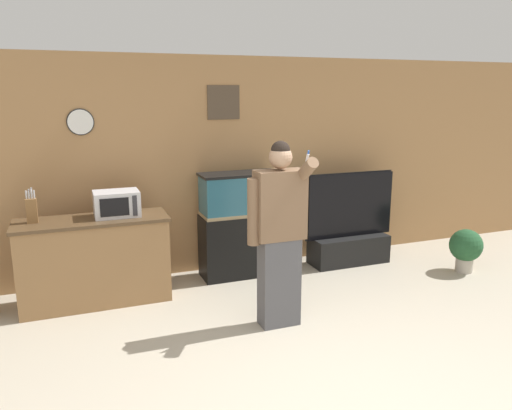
# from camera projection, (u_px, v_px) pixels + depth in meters

# --- Properties ---
(ground_plane) EXTENTS (18.00, 18.00, 0.00)m
(ground_plane) POSITION_uv_depth(u_px,v_px,m) (341.00, 400.00, 3.62)
(ground_plane) COLOR #B2A893
(wall_back_paneled) EXTENTS (10.00, 0.08, 2.60)m
(wall_back_paneled) POSITION_uv_depth(u_px,v_px,m) (218.00, 166.00, 6.08)
(wall_back_paneled) COLOR #A87A4C
(wall_back_paneled) RESTS_ON ground_plane
(counter_island) EXTENTS (1.53, 0.57, 0.91)m
(counter_island) POSITION_uv_depth(u_px,v_px,m) (95.00, 261.00, 5.21)
(counter_island) COLOR olive
(counter_island) RESTS_ON ground_plane
(microwave) EXTENTS (0.46, 0.33, 0.27)m
(microwave) POSITION_uv_depth(u_px,v_px,m) (117.00, 204.00, 5.19)
(microwave) COLOR silver
(microwave) RESTS_ON counter_island
(knife_block) EXTENTS (0.10, 0.09, 0.35)m
(knife_block) POSITION_uv_depth(u_px,v_px,m) (32.00, 210.00, 4.92)
(knife_block) COLOR brown
(knife_block) RESTS_ON counter_island
(aquarium_on_stand) EXTENTS (0.95, 0.41, 1.26)m
(aquarium_on_stand) POSITION_uv_depth(u_px,v_px,m) (240.00, 225.00, 5.96)
(aquarium_on_stand) COLOR black
(aquarium_on_stand) RESTS_ON ground_plane
(tv_on_stand) EXTENTS (1.23, 0.40, 1.19)m
(tv_on_stand) POSITION_uv_depth(u_px,v_px,m) (349.00, 237.00, 6.45)
(tv_on_stand) COLOR black
(tv_on_stand) RESTS_ON ground_plane
(person_standing) EXTENTS (0.55, 0.42, 1.76)m
(person_standing) POSITION_uv_depth(u_px,v_px,m) (279.00, 232.00, 4.60)
(person_standing) COLOR #515156
(person_standing) RESTS_ON ground_plane
(potted_plant) EXTENTS (0.40, 0.40, 0.54)m
(potted_plant) POSITION_uv_depth(u_px,v_px,m) (466.00, 247.00, 6.13)
(potted_plant) COLOR #B2A899
(potted_plant) RESTS_ON ground_plane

